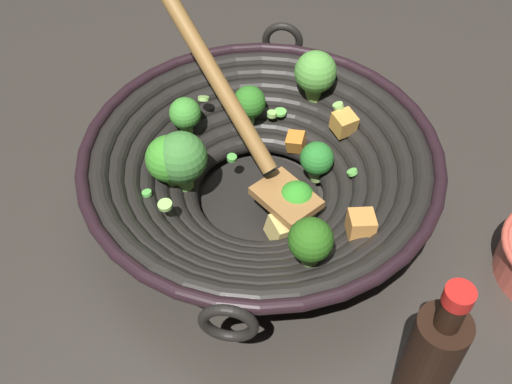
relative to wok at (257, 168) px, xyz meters
The scene contains 3 objects.
ground_plane 0.06m from the wok, 45.54° to the right, with size 4.00×4.00×0.00m, color #332D28.
wok is the anchor object (origin of this frame).
soy_sauce_bottle 0.28m from the wok, 58.16° to the right, with size 0.05×0.05×0.18m.
Camera 1 is at (0.00, -0.48, 0.56)m, focal length 43.61 mm.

